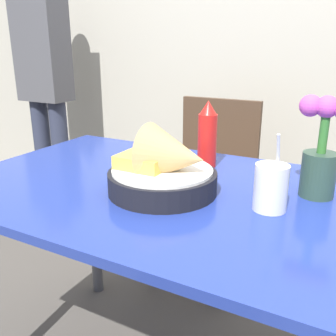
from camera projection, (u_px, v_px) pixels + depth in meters
wall_window at (285, 12)px, 1.96m from camera, size 7.00×0.06×2.60m
dining_table at (170, 219)px, 1.09m from camera, size 1.27×0.78×0.75m
chair_far_window at (212, 174)px, 1.85m from camera, size 0.40×0.40×0.89m
food_basket at (166, 170)px, 1.00m from camera, size 0.30×0.30×0.19m
ketchup_bottle at (207, 135)px, 1.21m from camera, size 0.06×0.06×0.22m
drink_cup at (271, 189)px, 0.90m from camera, size 0.08×0.08×0.20m
flower_vase at (321, 151)px, 0.96m from camera, size 0.13×0.09×0.27m
person_standing at (44, 76)px, 2.33m from camera, size 0.32×0.18×1.66m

